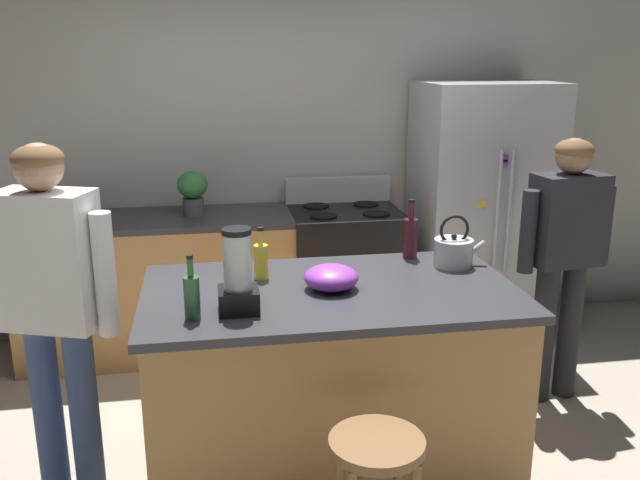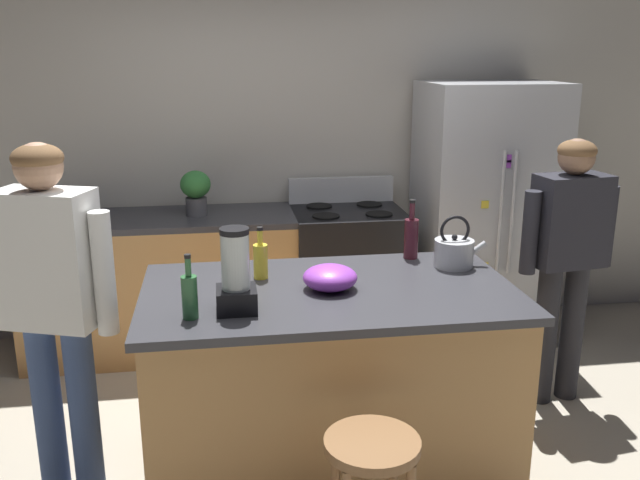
{
  "view_description": "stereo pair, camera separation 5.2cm",
  "coord_description": "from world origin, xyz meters",
  "px_view_note": "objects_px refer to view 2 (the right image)",
  "views": [
    {
      "loc": [
        -0.54,
        -2.94,
        2.04
      ],
      "look_at": [
        0.0,
        0.3,
        1.1
      ],
      "focal_mm": 38.33,
      "sensor_mm": 36.0,
      "label": 1
    },
    {
      "loc": [
        -0.49,
        -2.95,
        2.04
      ],
      "look_at": [
        0.0,
        0.3,
        1.1
      ],
      "focal_mm": 38.33,
      "sensor_mm": 36.0,
      "label": 2
    }
  ],
  "objects_px": {
    "potted_plant": "(196,190)",
    "blender_appliance": "(236,276)",
    "refrigerator": "(484,213)",
    "person_by_sink_right": "(567,247)",
    "person_by_island_left": "(53,294)",
    "bottle_olive_oil": "(190,295)",
    "tea_kettle": "(454,252)",
    "kitchen_island": "(329,381)",
    "mixing_bowl": "(329,278)",
    "bottle_wine": "(411,237)",
    "bar_stool": "(372,473)",
    "stove_range": "(347,275)",
    "bottle_soda": "(261,260)"
  },
  "relations": [
    {
      "from": "potted_plant",
      "to": "blender_appliance",
      "type": "bearing_deg",
      "value": -83.31
    },
    {
      "from": "refrigerator",
      "to": "person_by_sink_right",
      "type": "distance_m",
      "value": 1.0
    },
    {
      "from": "refrigerator",
      "to": "person_by_island_left",
      "type": "relative_size",
      "value": 1.09
    },
    {
      "from": "person_by_island_left",
      "to": "person_by_sink_right",
      "type": "distance_m",
      "value": 2.72
    },
    {
      "from": "potted_plant",
      "to": "bottle_olive_oil",
      "type": "relative_size",
      "value": 1.09
    },
    {
      "from": "bottle_olive_oil",
      "to": "tea_kettle",
      "type": "distance_m",
      "value": 1.4
    },
    {
      "from": "kitchen_island",
      "to": "mixing_bowl",
      "type": "xyz_separation_m",
      "value": [
        -0.0,
        -0.01,
        0.53
      ]
    },
    {
      "from": "kitchen_island",
      "to": "refrigerator",
      "type": "relative_size",
      "value": 0.96
    },
    {
      "from": "bottle_wine",
      "to": "tea_kettle",
      "type": "bearing_deg",
      "value": -44.27
    },
    {
      "from": "bar_stool",
      "to": "blender_appliance",
      "type": "height_order",
      "value": "blender_appliance"
    },
    {
      "from": "stove_range",
      "to": "person_by_island_left",
      "type": "bearing_deg",
      "value": -135.86
    },
    {
      "from": "person_by_island_left",
      "to": "bar_stool",
      "type": "bearing_deg",
      "value": -31.45
    },
    {
      "from": "person_by_sink_right",
      "to": "bottle_soda",
      "type": "bearing_deg",
      "value": -170.15
    },
    {
      "from": "refrigerator",
      "to": "person_by_island_left",
      "type": "distance_m",
      "value": 3.0
    },
    {
      "from": "person_by_sink_right",
      "to": "blender_appliance",
      "type": "bearing_deg",
      "value": -159.2
    },
    {
      "from": "bar_stool",
      "to": "potted_plant",
      "type": "relative_size",
      "value": 2.16
    },
    {
      "from": "refrigerator",
      "to": "person_by_sink_right",
      "type": "relative_size",
      "value": 1.16
    },
    {
      "from": "bottle_wine",
      "to": "tea_kettle",
      "type": "xyz_separation_m",
      "value": [
        0.18,
        -0.17,
        -0.04
      ]
    },
    {
      "from": "bottle_soda",
      "to": "kitchen_island",
      "type": "bearing_deg",
      "value": -32.65
    },
    {
      "from": "bottle_olive_oil",
      "to": "stove_range",
      "type": "bearing_deg",
      "value": 60.64
    },
    {
      "from": "blender_appliance",
      "to": "bottle_soda",
      "type": "distance_m",
      "value": 0.44
    },
    {
      "from": "bar_stool",
      "to": "tea_kettle",
      "type": "distance_m",
      "value": 1.33
    },
    {
      "from": "person_by_island_left",
      "to": "person_by_sink_right",
      "type": "height_order",
      "value": "person_by_island_left"
    },
    {
      "from": "bottle_soda",
      "to": "bottle_wine",
      "type": "bearing_deg",
      "value": 14.61
    },
    {
      "from": "person_by_island_left",
      "to": "mixing_bowl",
      "type": "relative_size",
      "value": 6.58
    },
    {
      "from": "refrigerator",
      "to": "bottle_soda",
      "type": "xyz_separation_m",
      "value": [
        -1.66,
        -1.3,
        0.14
      ]
    },
    {
      "from": "bottle_soda",
      "to": "bar_stool",
      "type": "bearing_deg",
      "value": -71.38
    },
    {
      "from": "bottle_wine",
      "to": "mixing_bowl",
      "type": "distance_m",
      "value": 0.66
    },
    {
      "from": "stove_range",
      "to": "bottle_olive_oil",
      "type": "height_order",
      "value": "bottle_olive_oil"
    },
    {
      "from": "bar_stool",
      "to": "blender_appliance",
      "type": "bearing_deg",
      "value": 128.57
    },
    {
      "from": "blender_appliance",
      "to": "tea_kettle",
      "type": "distance_m",
      "value": 1.21
    },
    {
      "from": "blender_appliance",
      "to": "bottle_wine",
      "type": "distance_m",
      "value": 1.13
    },
    {
      "from": "kitchen_island",
      "to": "potted_plant",
      "type": "distance_m",
      "value": 1.8
    },
    {
      "from": "bottle_wine",
      "to": "tea_kettle",
      "type": "height_order",
      "value": "bottle_wine"
    },
    {
      "from": "person_by_sink_right",
      "to": "mixing_bowl",
      "type": "distance_m",
      "value": 1.54
    },
    {
      "from": "kitchen_island",
      "to": "bottle_olive_oil",
      "type": "bearing_deg",
      "value": -156.72
    },
    {
      "from": "bottle_wine",
      "to": "stove_range",
      "type": "bearing_deg",
      "value": 96.26
    },
    {
      "from": "bar_stool",
      "to": "potted_plant",
      "type": "bearing_deg",
      "value": 105.96
    },
    {
      "from": "bar_stool",
      "to": "bottle_olive_oil",
      "type": "distance_m",
      "value": 1.01
    },
    {
      "from": "bar_stool",
      "to": "bottle_wine",
      "type": "xyz_separation_m",
      "value": [
        0.48,
        1.2,
        0.57
      ]
    },
    {
      "from": "stove_range",
      "to": "mixing_bowl",
      "type": "relative_size",
      "value": 4.49
    },
    {
      "from": "kitchen_island",
      "to": "bottle_olive_oil",
      "type": "height_order",
      "value": "bottle_olive_oil"
    },
    {
      "from": "stove_range",
      "to": "bottle_olive_oil",
      "type": "distance_m",
      "value": 2.14
    },
    {
      "from": "kitchen_island",
      "to": "bar_stool",
      "type": "relative_size",
      "value": 2.68
    },
    {
      "from": "bottle_olive_oil",
      "to": "bottle_soda",
      "type": "distance_m",
      "value": 0.57
    },
    {
      "from": "stove_range",
      "to": "potted_plant",
      "type": "height_order",
      "value": "potted_plant"
    },
    {
      "from": "stove_range",
      "to": "person_by_island_left",
      "type": "height_order",
      "value": "person_by_island_left"
    },
    {
      "from": "bottle_wine",
      "to": "mixing_bowl",
      "type": "height_order",
      "value": "bottle_wine"
    },
    {
      "from": "bottle_wine",
      "to": "mixing_bowl",
      "type": "xyz_separation_m",
      "value": [
        -0.51,
        -0.42,
        -0.06
      ]
    },
    {
      "from": "refrigerator",
      "to": "potted_plant",
      "type": "relative_size",
      "value": 6.04
    }
  ]
}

